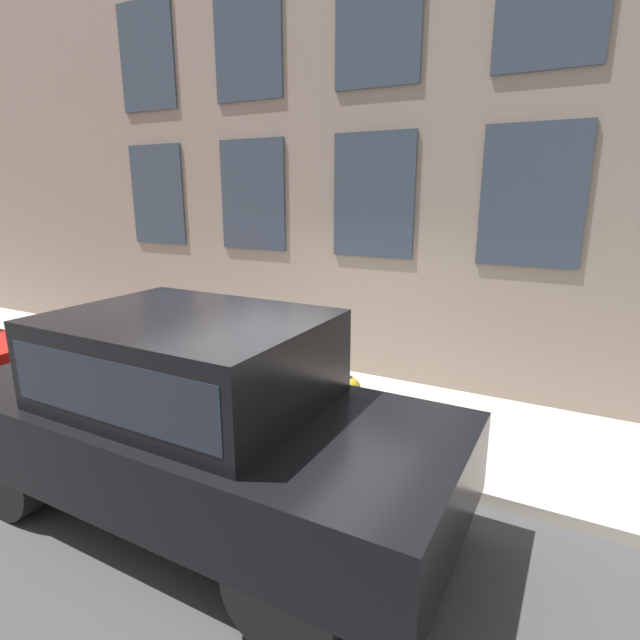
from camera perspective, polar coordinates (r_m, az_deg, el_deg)
ground_plane at (r=5.78m, az=-3.79°, el=-14.65°), size 80.00×80.00×0.00m
sidewalk at (r=6.67m, az=1.62°, el=-9.88°), size 2.35×60.00×0.13m
fire_hydrant at (r=5.69m, az=3.20°, el=-9.73°), size 0.37×0.47×0.70m
person at (r=5.93m, az=-3.03°, el=-4.67°), size 0.30×0.20×1.24m
parked_car_black_near at (r=4.48m, az=-14.42°, el=-9.69°), size 1.88×4.61×1.83m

